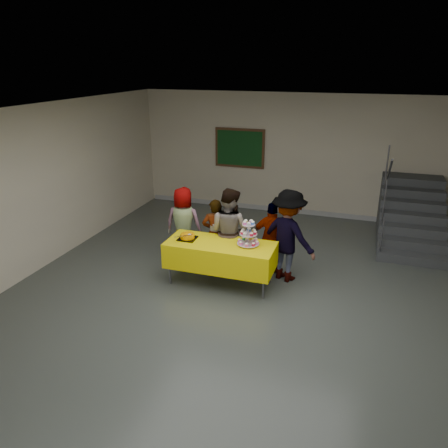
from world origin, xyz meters
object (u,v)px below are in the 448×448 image
object	(u,v)px
schoolchild_c	(229,231)
schoolchild_d	(272,238)
bear_cake	(187,236)
noticeboard	(240,148)
schoolchild_a	(184,224)
staircase	(410,217)
schoolchild_b	(215,234)
cupcake_stand	(248,235)
schoolchild_e	(288,236)
bake_table	(220,255)

from	to	relation	value
schoolchild_c	schoolchild_d	xyz separation A→B (m)	(0.76, 0.23, -0.13)
bear_cake	schoolchild_d	xyz separation A→B (m)	(1.36, 0.75, -0.16)
schoolchild_c	noticeboard	size ratio (longest dim) A/B	1.23
schoolchild_a	staircase	world-z (taller)	staircase
bear_cake	schoolchild_a	world-z (taller)	schoolchild_a
schoolchild_a	schoolchild_c	size ratio (longest dim) A/B	0.91
bear_cake	schoolchild_c	xyz separation A→B (m)	(0.60, 0.52, -0.03)
schoolchild_d	schoolchild_b	bearing A→B (deg)	4.34
schoolchild_c	staircase	distance (m)	4.33
schoolchild_a	staircase	distance (m)	5.00
cupcake_stand	schoolchild_e	xyz separation A→B (m)	(0.59, 0.48, -0.12)
cupcake_stand	schoolchild_c	size ratio (longest dim) A/B	0.28
schoolchild_d	staircase	bearing A→B (deg)	-137.81
schoolchild_b	schoolchild_a	bearing A→B (deg)	-31.46
bake_table	bear_cake	xyz separation A→B (m)	(-0.61, -0.00, 0.27)
cupcake_stand	schoolchild_a	world-z (taller)	schoolchild_a
bake_table	cupcake_stand	xyz separation A→B (m)	(0.47, 0.07, 0.39)
schoolchild_b	noticeboard	world-z (taller)	noticeboard
bear_cake	noticeboard	xyz separation A→B (m)	(-0.28, 4.17, 0.77)
cupcake_stand	staircase	world-z (taller)	staircase
bake_table	bear_cake	bearing A→B (deg)	-179.90
cupcake_stand	bear_cake	bearing A→B (deg)	-176.01
schoolchild_b	schoolchild_e	size ratio (longest dim) A/B	0.81
schoolchild_e	staircase	distance (m)	3.56
schoolchild_e	noticeboard	distance (m)	4.18
bake_table	schoolchild_c	bearing A→B (deg)	90.92
bear_cake	schoolchild_a	bearing A→B (deg)	117.82
noticeboard	cupcake_stand	bearing A→B (deg)	-71.59
bear_cake	schoolchild_e	size ratio (longest dim) A/B	0.22
bake_table	schoolchild_e	distance (m)	1.23
schoolchild_d	schoolchild_a	bearing A→B (deg)	-4.87
schoolchild_d	bake_table	bearing A→B (deg)	41.37
schoolchild_d	noticeboard	world-z (taller)	noticeboard
schoolchild_a	schoolchild_b	distance (m)	0.75
cupcake_stand	schoolchild_e	world-z (taller)	schoolchild_e
schoolchild_c	staircase	size ratio (longest dim) A/B	0.67
bear_cake	schoolchild_e	distance (m)	1.76
schoolchild_c	schoolchild_e	xyz separation A→B (m)	(1.07, 0.04, 0.03)
schoolchild_a	noticeboard	size ratio (longest dim) A/B	1.12
schoolchild_a	noticeboard	xyz separation A→B (m)	(0.14, 3.38, 0.87)
staircase	cupcake_stand	bearing A→B (deg)	-130.64
bake_table	staircase	xyz separation A→B (m)	(3.27, 3.33, -0.07)
bear_cake	schoolchild_e	bearing A→B (deg)	18.29
bear_cake	schoolchild_b	distance (m)	0.69
bake_table	noticeboard	size ratio (longest dim) A/B	1.45
cupcake_stand	schoolchild_c	distance (m)	0.67
cupcake_stand	schoolchild_a	xyz separation A→B (m)	(-1.50, 0.71, -0.22)
schoolchild_c	schoolchild_d	size ratio (longest dim) A/B	1.19
schoolchild_c	noticeboard	xyz separation A→B (m)	(-0.88, 3.65, 0.80)
cupcake_stand	schoolchild_d	bearing A→B (deg)	67.81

